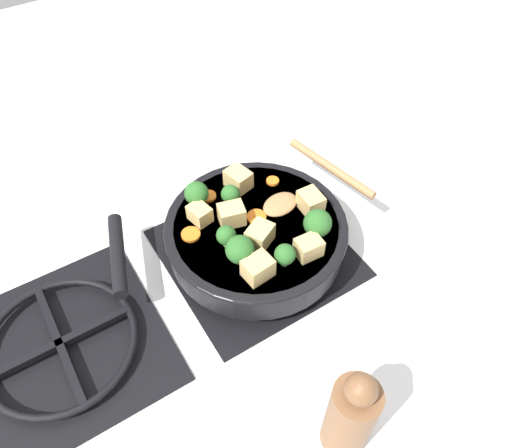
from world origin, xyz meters
The scene contains 24 objects.
ground_plane centered at (0.00, 0.00, 0.00)m, with size 2.40×2.40×0.00m, color white.
front_burner_grate centered at (0.00, 0.00, 0.01)m, with size 0.31×0.31×0.03m.
rear_burner_grate centered at (0.00, 0.36, 0.01)m, with size 0.31×0.31×0.03m.
skillet_pan centered at (0.00, 0.00, 0.06)m, with size 0.32×0.42×0.06m.
wooden_spoon centered at (0.02, -0.13, 0.09)m, with size 0.20×0.20×0.02m.
tofu_cube_center_large centered at (-0.10, -0.04, 0.10)m, with size 0.04×0.03×0.03m, color #DBB770.
tofu_cube_near_handle centered at (-0.02, -0.10, 0.10)m, with size 0.04×0.03×0.03m, color #DBB770.
tofu_cube_east_chunk centered at (-0.04, 0.02, 0.10)m, with size 0.04×0.03×0.03m, color #DBB770.
tofu_cube_west_chunk centered at (-0.09, 0.05, 0.10)m, with size 0.04×0.04×0.04m, color #DBB770.
tofu_cube_back_piece centered at (0.03, 0.03, 0.10)m, with size 0.04×0.03×0.03m, color #DBB770.
tofu_cube_front_piece centered at (0.06, 0.08, 0.10)m, with size 0.04×0.03×0.03m, color #DBB770.
tofu_cube_mid_small centered at (0.09, -0.02, 0.10)m, with size 0.04×0.04×0.04m, color #DBB770.
broccoli_floret_near_spoon centered at (-0.05, 0.06, 0.11)m, with size 0.05×0.05×0.05m.
broccoli_floret_center_top centered at (-0.09, 0.01, 0.11)m, with size 0.03×0.03×0.04m.
broccoli_floret_east_rim centered at (-0.07, -0.07, 0.11)m, with size 0.05×0.05×0.05m.
broccoli_floret_west_rim centered at (0.09, 0.06, 0.11)m, with size 0.04×0.04×0.05m.
broccoli_floret_north_edge centered at (-0.01, 0.06, 0.11)m, with size 0.03×0.03×0.04m.
broccoli_floret_south_cluster centered at (0.06, 0.01, 0.11)m, with size 0.03×0.03×0.04m.
carrot_slice_orange_thin centered at (0.10, 0.04, 0.09)m, with size 0.03×0.03×0.01m, color orange.
carrot_slice_near_center centered at (0.07, -0.08, 0.09)m, with size 0.02×0.02×0.01m, color orange.
carrot_slice_edge_slice centered at (0.04, 0.11, 0.09)m, with size 0.03×0.03×0.01m, color orange.
carrot_slice_under_broccoli centered at (0.01, -0.01, 0.09)m, with size 0.03×0.03×0.01m, color orange.
pepper_mill centered at (-0.34, 0.07, 0.09)m, with size 0.06×0.06×0.19m.
salt_shaker centered at (-0.33, -0.27, 0.04)m, with size 0.04×0.04×0.09m.
Camera 1 is at (-0.47, 0.29, 0.73)m, focal length 35.00 mm.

